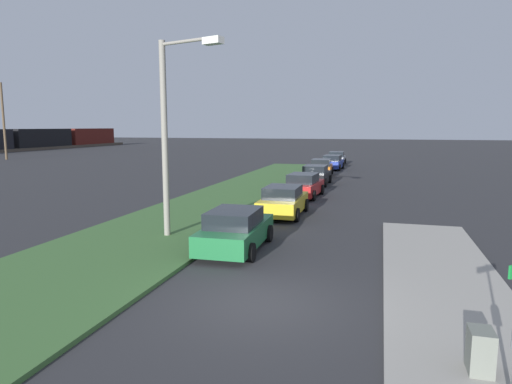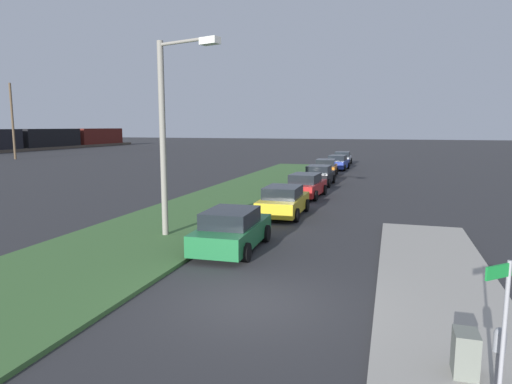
{
  "view_description": "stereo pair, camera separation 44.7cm",
  "coord_description": "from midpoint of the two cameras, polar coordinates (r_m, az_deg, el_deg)",
  "views": [
    {
      "loc": [
        -10.26,
        -2.71,
        4.34
      ],
      "look_at": [
        10.37,
        3.04,
        1.22
      ],
      "focal_mm": 31.62,
      "sensor_mm": 36.0,
      "label": 1
    },
    {
      "loc": [
        -10.13,
        -3.14,
        4.34
      ],
      "look_at": [
        10.37,
        3.04,
        1.22
      ],
      "focal_mm": 31.62,
      "sensor_mm": 36.0,
      "label": 2
    }
  ],
  "objects": [
    {
      "name": "parked_car_silver",
      "position": [
        52.91,
        9.9,
        4.24
      ],
      "size": [
        4.33,
        2.08,
        1.47
      ],
      "rotation": [
        0.0,
        0.0,
        0.02
      ],
      "color": "#B2B5BA",
      "rests_on": "ground"
    },
    {
      "name": "utility_box",
      "position": [
        9.0,
        25.16,
        -18.14
      ],
      "size": [
        0.55,
        0.4,
        0.9
      ],
      "primitive_type": "cube",
      "color": "slate",
      "rests_on": "ground"
    },
    {
      "name": "distant_utility_pole",
      "position": [
        68.29,
        -29.47,
        7.78
      ],
      "size": [
        0.3,
        0.3,
        10.0
      ],
      "primitive_type": "cylinder",
      "color": "brown",
      "rests_on": "ground"
    },
    {
      "name": "ground",
      "position": [
        11.46,
        -0.42,
        -13.97
      ],
      "size": [
        300.0,
        300.0,
        0.0
      ],
      "primitive_type": "plane",
      "color": "#2D2D30"
    },
    {
      "name": "grass_median",
      "position": [
        22.52,
        -8.27,
        -2.76
      ],
      "size": [
        60.0,
        6.0,
        0.12
      ],
      "primitive_type": "cube",
      "color": "#3D6633",
      "rests_on": "ground"
    },
    {
      "name": "parked_car_blue",
      "position": [
        46.52,
        9.37,
        3.71
      ],
      "size": [
        4.38,
        2.17,
        1.47
      ],
      "rotation": [
        0.0,
        0.0,
        -0.04
      ],
      "color": "#23389E",
      "rests_on": "ground"
    },
    {
      "name": "streetlight",
      "position": [
        17.42,
        -11.42,
        8.28
      ],
      "size": [
        1.1,
        2.8,
        7.5
      ],
      "color": "gray",
      "rests_on": "ground"
    },
    {
      "name": "parked_car_green",
      "position": [
        16.0,
        -3.42,
        -4.83
      ],
      "size": [
        4.34,
        2.11,
        1.47
      ],
      "rotation": [
        0.0,
        0.0,
        0.03
      ],
      "color": "#1E6B38",
      "rests_on": "ground"
    },
    {
      "name": "parked_car_black",
      "position": [
        34.07,
        7.17,
        2.11
      ],
      "size": [
        4.32,
        2.06,
        1.47
      ],
      "rotation": [
        0.0,
        0.0,
        -0.01
      ],
      "color": "black",
      "rests_on": "ground"
    },
    {
      "name": "parked_car_orange",
      "position": [
        40.63,
        7.93,
        3.09
      ],
      "size": [
        4.4,
        2.22,
        1.47
      ],
      "rotation": [
        0.0,
        0.0,
        0.06
      ],
      "color": "orange",
      "rests_on": "ground"
    },
    {
      "name": "sidewalk_curb",
      "position": [
        9.38,
        24.9,
        -19.62
      ],
      "size": [
        24.0,
        3.2,
        0.14
      ],
      "primitive_type": "cube",
      "color": "#9E998E",
      "rests_on": "ground"
    },
    {
      "name": "parked_car_yellow",
      "position": [
        22.11,
        2.88,
        -1.16
      ],
      "size": [
        4.32,
        2.05,
        1.47
      ],
      "rotation": [
        0.0,
        0.0,
        0.01
      ],
      "color": "gold",
      "rests_on": "ground"
    },
    {
      "name": "parked_car_red",
      "position": [
        28.04,
        5.56,
        0.82
      ],
      "size": [
        4.39,
        2.2,
        1.47
      ],
      "rotation": [
        0.0,
        0.0,
        -0.06
      ],
      "color": "red",
      "rests_on": "ground"
    }
  ]
}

